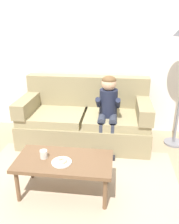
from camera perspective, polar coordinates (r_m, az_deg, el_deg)
ground at (r=3.10m, az=-2.61°, el=-14.27°), size 10.00×10.00×0.00m
wall_back at (r=3.93m, az=0.51°, el=15.47°), size 8.00×0.10×2.80m
area_rug at (r=2.90m, az=-3.46°, el=-17.02°), size 2.44×1.64×0.01m
couch at (r=3.67m, az=-1.10°, el=-1.93°), size 1.96×0.90×0.99m
coffee_table at (r=2.57m, az=-6.27°, el=-12.36°), size 1.04×0.53×0.43m
person_child at (r=3.33m, az=4.57°, el=1.34°), size 0.34×0.58×1.10m
plate at (r=2.50m, az=-6.86°, el=-12.13°), size 0.21×0.21×0.01m
donut at (r=2.48m, az=-6.88°, el=-11.65°), size 0.15×0.15×0.04m
mug at (r=2.59m, az=-11.16°, el=-10.12°), size 0.08×0.08×0.09m
toy_controller at (r=3.21m, az=-12.28°, el=-12.95°), size 0.23×0.09×0.05m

